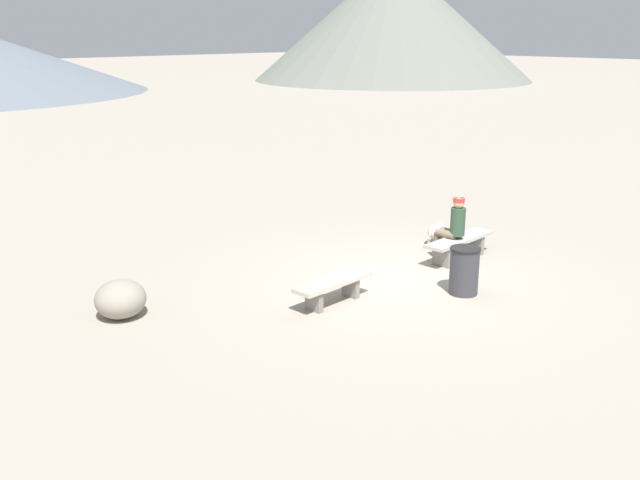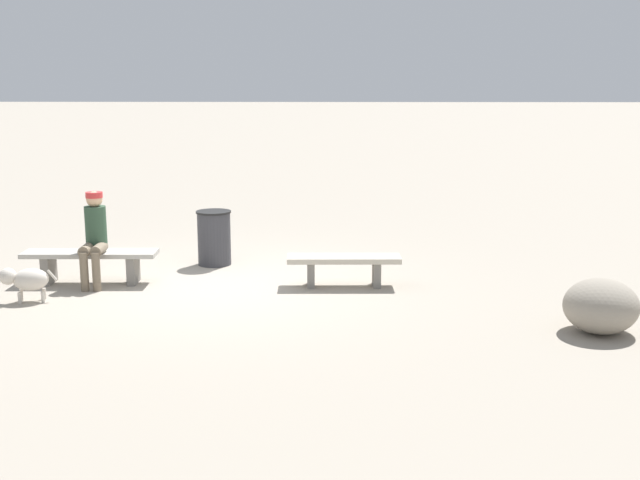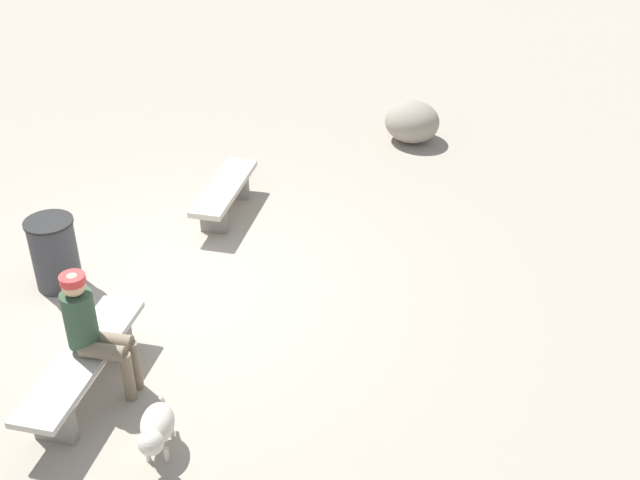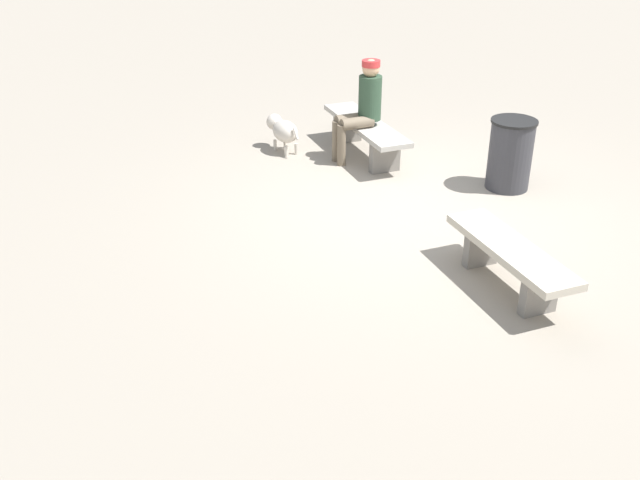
# 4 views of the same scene
# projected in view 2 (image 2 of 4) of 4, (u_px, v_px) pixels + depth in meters

# --- Properties ---
(ground) EXTENTS (210.00, 210.00, 0.06)m
(ground) POSITION_uv_depth(u_px,v_px,m) (218.00, 287.00, 10.72)
(ground) COLOR #9E9384
(bench_left) EXTENTS (1.55, 0.46, 0.42)m
(bench_left) POSITION_uv_depth(u_px,v_px,m) (344.00, 264.00, 10.59)
(bench_left) COLOR gray
(bench_left) RESTS_ON ground
(bench_right) EXTENTS (1.85, 0.50, 0.45)m
(bench_right) POSITION_uv_depth(u_px,v_px,m) (90.00, 260.00, 10.75)
(bench_right) COLOR gray
(bench_right) RESTS_ON ground
(seated_person) EXTENTS (0.33, 0.62, 1.29)m
(seated_person) POSITION_uv_depth(u_px,v_px,m) (94.00, 233.00, 10.57)
(seated_person) COLOR #2D4733
(seated_person) RESTS_ON ground
(dog) EXTENTS (0.68, 0.39, 0.46)m
(dog) POSITION_uv_depth(u_px,v_px,m) (26.00, 279.00, 9.82)
(dog) COLOR beige
(dog) RESTS_ON ground
(trash_bin) EXTENTS (0.53, 0.53, 0.83)m
(trash_bin) POSITION_uv_depth(u_px,v_px,m) (214.00, 238.00, 11.84)
(trash_bin) COLOR #38383D
(trash_bin) RESTS_ON ground
(boulder) EXTENTS (1.18, 1.17, 0.61)m
(boulder) POSITION_uv_depth(u_px,v_px,m) (601.00, 306.00, 8.61)
(boulder) COLOR gray
(boulder) RESTS_ON ground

